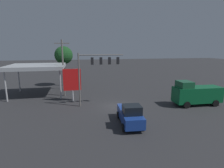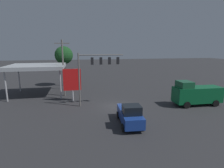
% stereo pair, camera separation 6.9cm
% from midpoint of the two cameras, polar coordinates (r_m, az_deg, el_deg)
% --- Properties ---
extents(ground_plane, '(200.00, 200.00, 0.00)m').
position_cam_midpoint_polar(ground_plane, '(25.04, 1.00, -7.29)').
color(ground_plane, '#2D2D30').
extents(traffic_signal_assembly, '(6.31, 0.43, 7.50)m').
position_cam_midpoint_polar(traffic_signal_assembly, '(24.44, -5.00, 5.81)').
color(traffic_signal_assembly, slate).
rests_on(traffic_signal_assembly, ground).
extents(utility_pole, '(2.40, 0.26, 9.47)m').
position_cam_midpoint_polar(utility_pole, '(30.52, -15.58, 5.41)').
color(utility_pole, slate).
rests_on(utility_pole, ground).
extents(gas_station_canopy, '(9.24, 7.81, 5.29)m').
position_cam_midpoint_polar(gas_station_canopy, '(32.78, -23.25, 5.14)').
color(gas_station_canopy, '#B2B7BC').
rests_on(gas_station_canopy, ground).
extents(price_sign, '(2.67, 0.27, 5.03)m').
position_cam_midpoint_polar(price_sign, '(27.45, -12.82, 1.18)').
color(price_sign, '#B7B7BC').
rests_on(price_sign, ground).
extents(pickup_parked, '(2.58, 5.34, 2.40)m').
position_cam_midpoint_polar(pickup_parked, '(19.21, 5.99, -9.91)').
color(pickup_parked, navy).
rests_on(pickup_parked, ground).
extents(delivery_truck, '(6.88, 2.76, 3.58)m').
position_cam_midpoint_polar(delivery_truck, '(27.90, 25.80, -2.86)').
color(delivery_truck, '#0C592D').
rests_on(delivery_truck, ground).
extents(street_tree, '(3.77, 3.77, 8.50)m').
position_cam_midpoint_polar(street_tree, '(38.65, -15.41, 8.99)').
color(street_tree, '#4C331E').
rests_on(street_tree, ground).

